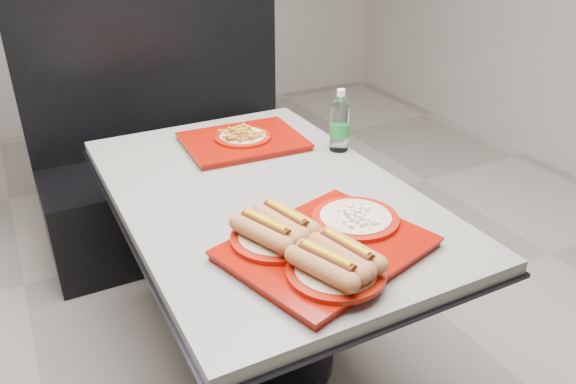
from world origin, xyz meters
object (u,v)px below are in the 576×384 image
tray_far (243,138)px  tray_near (321,243)px  diner_table (264,233)px  booth_bench (173,163)px  water_bottle (340,124)px

tray_far → tray_near: bearing=-98.8°
diner_table → booth_bench: booth_bench is taller
diner_table → tray_far: tray_far is taller
tray_near → tray_far: tray_near is taller
diner_table → tray_far: bearing=75.7°
booth_bench → tray_far: size_ratio=2.89×
tray_far → booth_bench: bearing=97.9°
booth_bench → tray_far: 0.81m
diner_table → tray_far: (0.10, 0.39, 0.19)m
booth_bench → water_bottle: bearing=-66.4°
tray_far → water_bottle: size_ratio=1.96×
diner_table → booth_bench: 1.11m
booth_bench → water_bottle: booth_bench is taller
tray_near → booth_bench: bearing=89.0°
booth_bench → water_bottle: size_ratio=5.66×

